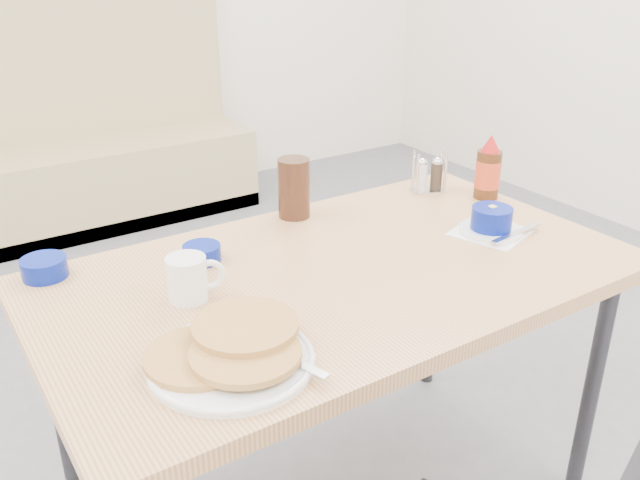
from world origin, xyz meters
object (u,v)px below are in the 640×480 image
pancake_plate (231,353)px  coffee_mug (189,278)px  creamer_bowl (44,268)px  grits_setting (492,222)px  booth_bench (75,161)px  butter_bowl (202,253)px  condiment_caddy (429,177)px  dining_table (339,291)px  amber_tumbler (294,188)px  syrup_bottle (488,171)px

pancake_plate → coffee_mug: coffee_mug is taller
creamer_bowl → coffee_mug: bearing=-49.3°
grits_setting → creamer_bowl: size_ratio=2.32×
booth_bench → butter_bowl: (-0.25, -2.32, 0.43)m
pancake_plate → condiment_caddy: (0.92, 0.50, 0.02)m
condiment_caddy → butter_bowl: bearing=-151.1°
dining_table → condiment_caddy: size_ratio=11.18×
coffee_mug → booth_bench: bearing=81.9°
pancake_plate → grits_setting: 0.86m
dining_table → grits_setting: bearing=-6.1°
butter_bowl → grits_setting: bearing=-20.6°
coffee_mug → creamer_bowl: bearing=130.7°
booth_bench → pancake_plate: bearing=-98.1°
dining_table → butter_bowl: butter_bowl is taller
grits_setting → amber_tumbler: 0.54m
booth_bench → syrup_bottle: (0.64, -2.38, 0.49)m
coffee_mug → amber_tumbler: bearing=32.7°
pancake_plate → amber_tumbler: amber_tumbler is taller
booth_bench → creamer_bowl: booth_bench is taller
grits_setting → amber_tumbler: size_ratio=1.44×
pancake_plate → creamer_bowl: pancake_plate is taller
dining_table → creamer_bowl: 0.69m
butter_bowl → pancake_plate: bearing=-107.5°
booth_bench → coffee_mug: booth_bench is taller
syrup_bottle → butter_bowl: bearing=175.7°
coffee_mug → butter_bowl: size_ratio=1.38×
creamer_bowl → syrup_bottle: syrup_bottle is taller
syrup_bottle → booth_bench: bearing=105.0°
coffee_mug → grits_setting: coffee_mug is taller
creamer_bowl → amber_tumbler: 0.68m
coffee_mug → syrup_bottle: bearing=5.1°
creamer_bowl → amber_tumbler: (0.67, 0.00, 0.06)m
dining_table → booth_bench: bearing=90.0°
pancake_plate → butter_bowl: 0.45m
pancake_plate → amber_tumbler: 0.72m
coffee_mug → dining_table: bearing=-9.7°
coffee_mug → pancake_plate: bearing=-97.5°
grits_setting → creamer_bowl: bearing=159.6°
butter_bowl → syrup_bottle: bearing=-4.3°
grits_setting → butter_bowl: bearing=159.4°
booth_bench → amber_tumbler: bearing=-87.9°
pancake_plate → condiment_caddy: bearing=28.3°
grits_setting → coffee_mug: bearing=172.3°
syrup_bottle → coffee_mug: bearing=-174.9°
booth_bench → syrup_bottle: 2.52m
condiment_caddy → syrup_bottle: size_ratio=0.65×
booth_bench → amber_tumbler: size_ratio=11.40×
coffee_mug → syrup_bottle: syrup_bottle is taller
pancake_plate → condiment_caddy: size_ratio=2.46×
booth_bench → amber_tumbler: 2.25m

